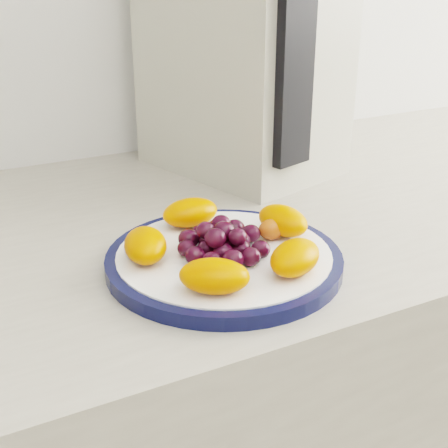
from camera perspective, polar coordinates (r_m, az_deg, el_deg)
plate_rim at (r=0.66m, az=0.00°, el=-3.36°), size 0.25×0.25×0.01m
plate_face at (r=0.66m, az=0.00°, el=-3.28°), size 0.23×0.23×0.02m
appliance_body at (r=0.95m, az=1.65°, el=15.21°), size 0.26×0.32×0.34m
appliance_panel at (r=0.81m, az=6.40°, el=14.06°), size 0.06×0.03×0.25m
fruit_plate at (r=0.65m, az=0.30°, el=-1.47°), size 0.22×0.21×0.04m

